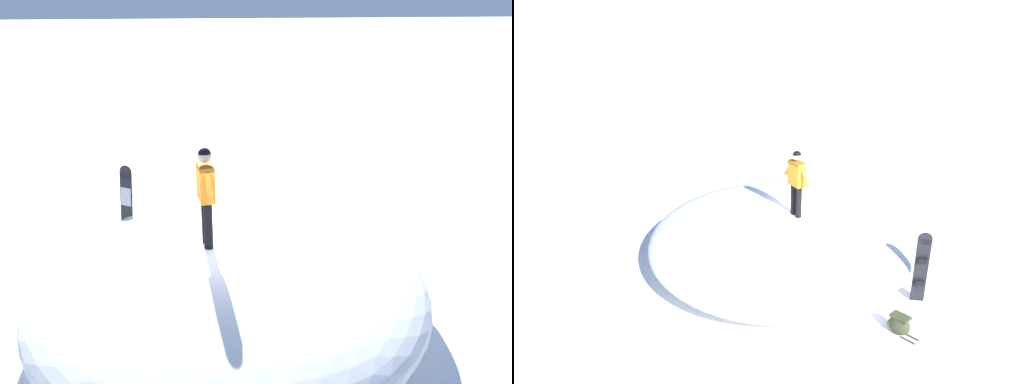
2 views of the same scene
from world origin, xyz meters
The scene contains 6 objects.
ground centered at (0.00, 0.00, 0.00)m, with size 240.00×240.00×0.00m, color white.
snow_mound centered at (0.12, -0.45, 0.62)m, with size 6.16×6.53×1.23m, color white.
snowboarder_standing centered at (-0.22, -0.32, 2.16)m, with size 0.26×0.97×1.58m.
snowboard_primary_upright centered at (-1.72, 2.37, 0.89)m, with size 0.35×0.32×1.72m.
backpack_near centered at (-2.88, 0.09, 0.19)m, with size 0.43×0.58×0.38m.
backpack_far centered at (-0.70, 3.03, 0.23)m, with size 0.41×0.69×0.44m.
Camera 2 is at (5.61, 10.12, 7.00)m, focal length 39.95 mm.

